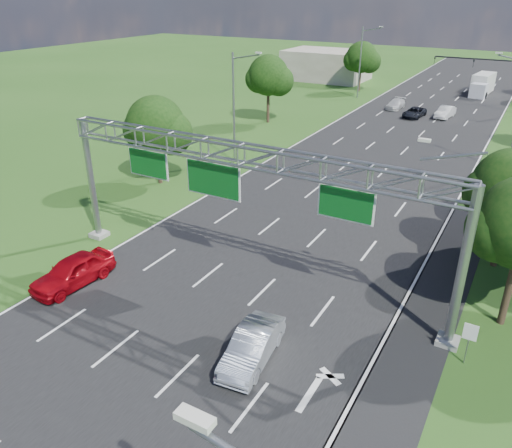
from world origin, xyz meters
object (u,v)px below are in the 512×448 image
Objects in this scene: regulatory_sign at (470,336)px; silver_sedan at (252,346)px; traffic_signal at (501,72)px; sign_gantry at (242,166)px; box_truck at (482,85)px; red_coupe at (73,271)px.

regulatory_sign reaches higher than silver_sedan.
traffic_signal is at bearing 79.79° from silver_sedan.
regulatory_sign is (12.07, -1.02, -5.38)m from sign_gantry.
regulatory_sign is 0.46× the size of silver_sedan.
traffic_signal is 58.79m from silver_sedan.
traffic_signal is (7.15, 53.00, -1.72)m from sign_gantry.
traffic_signal reaches higher than box_truck.
box_truck is (-3.15, 11.94, -3.71)m from traffic_signal.
red_coupe is at bearing 170.67° from silver_sedan.
silver_sedan is (-8.32, -4.50, -0.76)m from regulatory_sign.
red_coupe is (-8.13, -5.01, -6.05)m from sign_gantry.
silver_sedan is at bearing -151.59° from regulatory_sign.
regulatory_sign is at bearing -4.83° from sign_gantry.
regulatory_sign is at bearing -76.31° from box_truck.
sign_gantry is 5.17× the size of silver_sedan.
sign_gantry is 13.25m from regulatory_sign.
sign_gantry is 65.29m from box_truck.
traffic_signal is (-4.92, 54.02, 3.66)m from regulatory_sign.
traffic_signal reaches higher than red_coupe.
regulatory_sign is 0.17× the size of traffic_signal.
traffic_signal is at bearing 82.32° from sign_gantry.
sign_gantry is 9.07m from silver_sedan.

